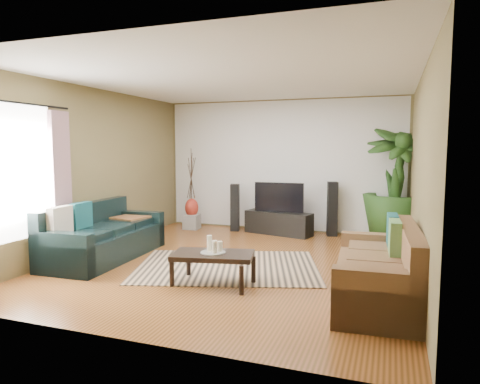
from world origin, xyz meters
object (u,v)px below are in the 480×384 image
at_px(side_table, 131,232).
at_px(sofa_right, 377,264).
at_px(sofa_left, 105,231).
at_px(speaker_left, 235,208).
at_px(potted_plant, 396,183).
at_px(vase, 192,208).
at_px(speaker_right, 332,209).
at_px(pedestal, 192,222).
at_px(tv_stand, 278,223).
at_px(television, 279,197).
at_px(coffee_table, 213,269).

bearing_deg(side_table, sofa_right, -17.19).
relative_size(sofa_left, speaker_left, 2.22).
bearing_deg(potted_plant, vase, -175.95).
bearing_deg(vase, sofa_left, -94.47).
xyz_separation_m(speaker_right, pedestal, (-2.90, -0.29, -0.37)).
bearing_deg(potted_plant, pedestal, -175.95).
height_order(tv_stand, speaker_right, speaker_right).
bearing_deg(television, speaker_left, 178.62).
xyz_separation_m(pedestal, vase, (0.00, 0.00, 0.30)).
bearing_deg(tv_stand, speaker_right, 25.29).
bearing_deg(television, side_table, -136.29).
distance_m(sofa_right, speaker_left, 4.39).
bearing_deg(speaker_right, potted_plant, -15.42).
xyz_separation_m(television, vase, (-1.87, -0.09, -0.29)).
bearing_deg(potted_plant, tv_stand, -174.43).
bearing_deg(side_table, vase, 83.27).
relative_size(tv_stand, speaker_right, 1.27).
bearing_deg(sofa_right, sofa_left, -100.96).
height_order(potted_plant, side_table, potted_plant).
bearing_deg(speaker_left, side_table, -132.99).
xyz_separation_m(speaker_left, pedestal, (-0.93, -0.12, -0.33)).
relative_size(speaker_left, speaker_right, 0.92).
distance_m(sofa_left, pedestal, 2.65).
bearing_deg(vase, tv_stand, 2.28).
bearing_deg(sofa_left, speaker_left, -25.03).
relative_size(sofa_left, television, 2.19).
xyz_separation_m(tv_stand, vase, (-1.87, -0.07, 0.23)).
bearing_deg(tv_stand, vase, -164.17).
distance_m(television, speaker_right, 1.06).
bearing_deg(speaker_left, sofa_right, -61.77).
bearing_deg(pedestal, tv_stand, 2.28).
xyz_separation_m(potted_plant, side_table, (-4.28, -2.20, -0.79)).
distance_m(tv_stand, speaker_right, 1.09).
bearing_deg(speaker_left, speaker_right, -8.33).
distance_m(potted_plant, pedestal, 4.16).
relative_size(sofa_left, speaker_right, 2.04).
xyz_separation_m(television, speaker_left, (-0.94, 0.02, -0.25)).
height_order(tv_stand, television, television).
bearing_deg(pedestal, speaker_left, 7.17).
bearing_deg(coffee_table, sofa_left, 151.06).
distance_m(speaker_left, potted_plant, 3.18).
xyz_separation_m(sofa_left, vase, (0.21, 2.63, 0.03)).
distance_m(speaker_right, vase, 2.91).
height_order(pedestal, vase, vase).
relative_size(sofa_right, vase, 4.82).
relative_size(speaker_right, vase, 2.66).
distance_m(tv_stand, potted_plant, 2.34).
height_order(sofa_left, side_table, sofa_left).
bearing_deg(tv_stand, sofa_left, -114.03).
bearing_deg(sofa_left, tv_stand, -40.09).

